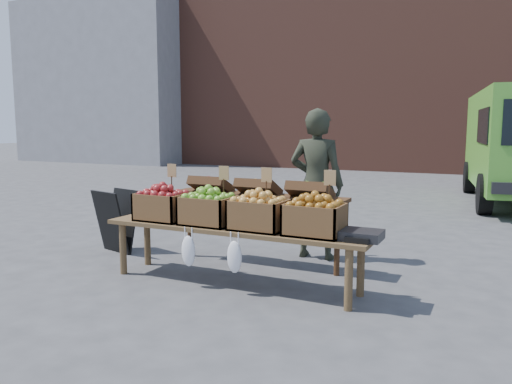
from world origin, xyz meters
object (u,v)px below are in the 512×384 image
at_px(vendor, 316,184).
at_px(display_bench, 233,256).
at_px(back_table, 258,219).
at_px(weighing_scale, 362,235).
at_px(crate_red_apples, 259,215).
at_px(crate_green_apples, 315,219).
at_px(crate_russet_pears, 209,210).
at_px(crate_golden_apples, 163,207).
at_px(chalkboard_sign, 116,221).

distance_m(vendor, display_bench, 1.48).
relative_size(back_table, weighing_scale, 6.18).
relative_size(crate_red_apples, crate_green_apples, 1.00).
distance_m(display_bench, weighing_scale, 1.29).
height_order(vendor, crate_russet_pears, vendor).
xyz_separation_m(back_table, crate_golden_apples, (-0.74, -0.72, 0.19)).
relative_size(crate_russet_pears, crate_red_apples, 1.00).
bearing_deg(crate_golden_apples, crate_green_apples, 0.00).
distance_m(display_bench, crate_green_apples, 0.93).
bearing_deg(display_bench, crate_red_apples, 0.00).
height_order(vendor, chalkboard_sign, vendor).
xyz_separation_m(back_table, crate_russet_pears, (-0.19, -0.72, 0.19)).
bearing_deg(weighing_scale, chalkboard_sign, 171.12).
distance_m(crate_russet_pears, crate_green_apples, 1.10).
xyz_separation_m(chalkboard_sign, crate_russet_pears, (1.62, -0.49, 0.32)).
relative_size(display_bench, crate_green_apples, 5.40).
relative_size(back_table, crate_golden_apples, 4.20).
xyz_separation_m(display_bench, crate_green_apples, (0.82, 0.00, 0.42)).
xyz_separation_m(vendor, weighing_scale, (0.86, -1.31, -0.26)).
bearing_deg(crate_green_apples, display_bench, 180.00).
distance_m(crate_golden_apples, crate_green_apples, 1.65).
xyz_separation_m(chalkboard_sign, crate_green_apples, (2.72, -0.49, 0.32)).
relative_size(chalkboard_sign, crate_red_apples, 1.55).
bearing_deg(crate_red_apples, back_table, 116.26).
distance_m(back_table, display_bench, 0.76).
distance_m(chalkboard_sign, crate_russet_pears, 1.73).
xyz_separation_m(chalkboard_sign, crate_golden_apples, (1.07, -0.49, 0.32)).
bearing_deg(crate_red_apples, weighing_scale, 0.00).
relative_size(chalkboard_sign, display_bench, 0.29).
height_order(display_bench, weighing_scale, weighing_scale).
xyz_separation_m(chalkboard_sign, display_bench, (1.90, -0.49, -0.10)).
bearing_deg(crate_golden_apples, display_bench, 0.00).
bearing_deg(weighing_scale, crate_green_apples, 180.00).
height_order(display_bench, crate_red_apples, crate_red_apples).
relative_size(crate_russet_pears, crate_green_apples, 1.00).
xyz_separation_m(vendor, crate_green_apples, (0.44, -1.31, -0.16)).
distance_m(vendor, crate_red_apples, 1.32).
bearing_deg(crate_green_apples, vendor, 108.61).
xyz_separation_m(vendor, crate_russet_pears, (-0.66, -1.31, -0.16)).
bearing_deg(crate_red_apples, chalkboard_sign, 167.24).
bearing_deg(display_bench, crate_russet_pears, 180.00).
xyz_separation_m(display_bench, weighing_scale, (1.25, 0.00, 0.33)).
bearing_deg(back_table, display_bench, -83.65).
distance_m(chalkboard_sign, crate_red_apples, 2.25).
bearing_deg(crate_green_apples, back_table, 141.50).
distance_m(vendor, crate_golden_apples, 1.79).
xyz_separation_m(back_table, crate_red_apples, (0.36, -0.72, 0.19)).
bearing_deg(crate_russet_pears, weighing_scale, 0.00).
height_order(crate_russet_pears, weighing_scale, crate_russet_pears).
xyz_separation_m(crate_red_apples, weighing_scale, (0.97, 0.00, -0.10)).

